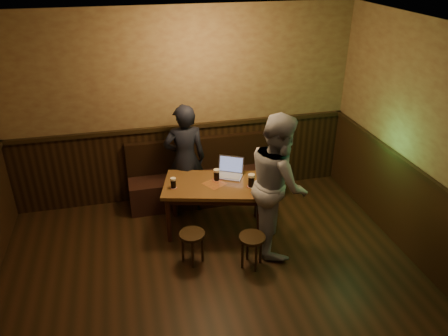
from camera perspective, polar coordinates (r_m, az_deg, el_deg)
name	(u,v)px	position (r m, az deg, el deg)	size (l,w,h in m)	color
room	(229,231)	(3.95, 0.65, -8.25)	(5.04, 6.04, 2.84)	black
bench	(203,181)	(6.56, -2.70, -1.72)	(2.20, 0.50, 0.95)	black
pub_table	(215,190)	(5.74, -1.24, -2.87)	(1.46, 1.06, 0.71)	brown
stool_left	(192,239)	(5.32, -4.18, -9.22)	(0.36, 0.36, 0.42)	black
stool_right	(252,242)	(5.25, 3.67, -9.66)	(0.36, 0.36, 0.43)	black
pint_left	(173,183)	(5.60, -6.64, -1.95)	(0.09, 0.09, 0.14)	maroon
pint_mid	(217,175)	(5.74, -0.98, -0.89)	(0.10, 0.10, 0.16)	maroon
pint_right	(251,180)	(5.59, 3.59, -1.63)	(0.11, 0.11, 0.18)	maroon
laptop	(230,171)	(5.87, 0.79, -0.36)	(0.43, 0.40, 0.24)	silver
menu	(260,189)	(5.59, 4.77, -2.70)	(0.22, 0.15, 0.00)	silver
person_suit	(185,160)	(6.10, -5.10, 1.09)	(0.59, 0.39, 1.62)	black
person_grey	(278,183)	(5.35, 7.07, -2.00)	(0.87, 0.68, 1.79)	#97979D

